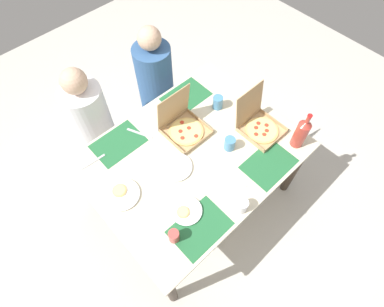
# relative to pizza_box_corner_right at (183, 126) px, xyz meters

# --- Properties ---
(ground_plane) EXTENTS (6.00, 6.00, 0.00)m
(ground_plane) POSITION_rel_pizza_box_corner_right_xyz_m (-0.09, -0.19, -0.78)
(ground_plane) COLOR beige
(dining_table) EXTENTS (1.48, 1.16, 0.73)m
(dining_table) POSITION_rel_pizza_box_corner_right_xyz_m (-0.09, -0.19, -0.14)
(dining_table) COLOR #3F3328
(dining_table) RESTS_ON ground_plane
(placemat_near_left) EXTENTS (0.36, 0.26, 0.00)m
(placemat_near_left) POSITION_rel_pizza_box_corner_right_xyz_m (-0.43, -0.62, -0.05)
(placemat_near_left) COLOR #236638
(placemat_near_left) RESTS_ON dining_table
(placemat_near_right) EXTENTS (0.36, 0.26, 0.00)m
(placemat_near_right) POSITION_rel_pizza_box_corner_right_xyz_m (0.24, -0.62, -0.05)
(placemat_near_right) COLOR #236638
(placemat_near_right) RESTS_ON dining_table
(placemat_far_left) EXTENTS (0.36, 0.26, 0.00)m
(placemat_far_left) POSITION_rel_pizza_box_corner_right_xyz_m (-0.43, 0.24, -0.05)
(placemat_far_left) COLOR #236638
(placemat_far_left) RESTS_ON dining_table
(placemat_far_right) EXTENTS (0.36, 0.26, 0.00)m
(placemat_far_right) POSITION_rel_pizza_box_corner_right_xyz_m (0.24, 0.24, -0.05)
(placemat_far_right) COLOR #236638
(placemat_far_right) RESTS_ON dining_table
(pizza_box_corner_right) EXTENTS (0.29, 0.29, 0.33)m
(pizza_box_corner_right) POSITION_rel_pizza_box_corner_right_xyz_m (0.00, 0.00, 0.00)
(pizza_box_corner_right) COLOR tan
(pizza_box_corner_right) RESTS_ON dining_table
(pizza_box_corner_left) EXTENTS (0.28, 0.32, 0.31)m
(pizza_box_corner_left) POSITION_rel_pizza_box_corner_right_xyz_m (0.42, -0.37, -0.00)
(pizza_box_corner_left) COLOR tan
(pizza_box_corner_left) RESTS_ON dining_table
(plate_far_left) EXTENTS (0.20, 0.20, 0.03)m
(plate_far_left) POSITION_rel_pizza_box_corner_right_xyz_m (-0.42, -0.49, -0.04)
(plate_far_left) COLOR white
(plate_far_left) RESTS_ON dining_table
(plate_middle) EXTENTS (0.24, 0.24, 0.03)m
(plate_middle) POSITION_rel_pizza_box_corner_right_xyz_m (-0.65, -0.11, -0.04)
(plate_middle) COLOR white
(plate_middle) RESTS_ON dining_table
(plate_near_left) EXTENTS (0.23, 0.23, 0.02)m
(plate_near_left) POSITION_rel_pizza_box_corner_right_xyz_m (-0.26, -0.20, -0.04)
(plate_near_left) COLOR white
(plate_near_left) RESTS_ON dining_table
(soda_bottle) EXTENTS (0.09, 0.09, 0.32)m
(soda_bottle) POSITION_rel_pizza_box_corner_right_xyz_m (0.52, -0.64, 0.08)
(soda_bottle) COLOR #B2382D
(soda_bottle) RESTS_ON dining_table
(cup_clear_left) EXTENTS (0.08, 0.08, 0.10)m
(cup_clear_left) POSITION_rel_pizza_box_corner_right_xyz_m (-0.15, -0.71, -0.00)
(cup_clear_left) COLOR silver
(cup_clear_left) RESTS_ON dining_table
(cup_red) EXTENTS (0.08, 0.08, 0.10)m
(cup_red) POSITION_rel_pizza_box_corner_right_xyz_m (0.14, -0.34, 0.00)
(cup_red) COLOR teal
(cup_red) RESTS_ON dining_table
(cup_spare) EXTENTS (0.07, 0.07, 0.09)m
(cup_spare) POSITION_rel_pizza_box_corner_right_xyz_m (-0.59, -0.56, -0.00)
(cup_spare) COLOR #BF4742
(cup_spare) RESTS_ON dining_table
(cup_clear_right) EXTENTS (0.08, 0.08, 0.11)m
(cup_clear_right) POSITION_rel_pizza_box_corner_right_xyz_m (0.35, -0.01, 0.00)
(cup_clear_right) COLOR teal
(cup_clear_right) RESTS_ON dining_table
(fork_by_near_left) EXTENTS (0.05, 0.19, 0.00)m
(fork_by_near_left) POSITION_rel_pizza_box_corner_right_xyz_m (0.01, -0.54, -0.05)
(fork_by_near_left) COLOR #B7B7BC
(fork_by_near_left) RESTS_ON dining_table
(knife_by_far_left) EXTENTS (0.10, 0.20, 0.00)m
(knife_by_far_left) POSITION_rel_pizza_box_corner_right_xyz_m (-0.26, 0.20, -0.05)
(knife_by_far_left) COLOR #B7B7BC
(knife_by_far_left) RESTS_ON dining_table
(fork_by_far_right) EXTENTS (0.19, 0.03, 0.00)m
(fork_by_far_right) POSITION_rel_pizza_box_corner_right_xyz_m (-0.65, 0.23, -0.05)
(fork_by_far_right) COLOR #B7B7BC
(fork_by_far_right) RESTS_ON dining_table
(diner_left_seat) EXTENTS (0.32, 0.32, 1.15)m
(diner_left_seat) POSITION_rel_pizza_box_corner_right_xyz_m (-0.43, 0.65, -0.27)
(diner_left_seat) COLOR white
(diner_left_seat) RESTS_ON ground_plane
(diner_right_seat) EXTENTS (0.32, 0.32, 1.15)m
(diner_right_seat) POSITION_rel_pizza_box_corner_right_xyz_m (0.24, 0.65, -0.27)
(diner_right_seat) COLOR #33598C
(diner_right_seat) RESTS_ON ground_plane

